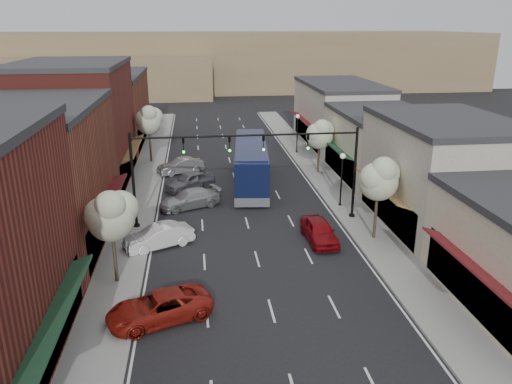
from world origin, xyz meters
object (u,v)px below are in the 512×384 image
object	(u,v)px
lamp_post_far	(297,127)
parked_car_b	(159,237)
signal_mast_left	(167,165)
parked_car_d	(190,181)
signal_mast_right	(324,160)
parked_car_e	(181,166)
tree_right_far	(320,133)
coach_bus	(251,163)
lamp_post_near	(342,171)
parked_car_a	(159,307)
tree_left_far	(149,120)
parked_car_c	(190,199)
tree_left_near	(111,214)
red_hatchback	(319,231)
tree_right_near	(380,178)

from	to	relation	value
lamp_post_far	parked_car_b	xyz separation A→B (m)	(-14.00, -23.44, -2.25)
signal_mast_left	parked_car_d	xyz separation A→B (m)	(1.41, 8.46, -3.83)
signal_mast_right	parked_car_e	world-z (taller)	signal_mast_right
tree_right_far	coach_bus	xyz separation A→B (m)	(-7.02, -2.87, -1.96)
lamp_post_near	parked_car_a	size ratio (longest dim) A/B	0.85
signal_mast_left	lamp_post_far	distance (m)	24.14
signal_mast_left	parked_car_e	size ratio (longest dim) A/B	1.82
tree_left_far	parked_car_c	size ratio (longest dim) A/B	1.23
tree_right_far	tree_left_near	bearing A→B (deg)	-129.69
signal_mast_left	coach_bus	xyz separation A→B (m)	(6.95, 9.07, -2.59)
parked_car_b	parked_car_c	size ratio (longest dim) A/B	0.91
lamp_post_far	red_hatchback	size ratio (longest dim) A/B	0.98
red_hatchback	parked_car_d	size ratio (longest dim) A/B	0.97
tree_right_near	parked_car_e	bearing A→B (deg)	127.28
parked_car_b	tree_right_near	bearing A→B (deg)	62.24
tree_right_far	tree_left_far	bearing A→B (deg)	160.13
parked_car_d	parked_car_e	xyz separation A→B (m)	(-0.90, 5.16, -0.05)
signal_mast_right	lamp_post_far	bearing A→B (deg)	83.78
tree_left_near	parked_car_a	world-z (taller)	tree_left_near
coach_bus	parked_car_d	distance (m)	5.71
tree_left_near	parked_car_e	world-z (taller)	tree_left_near
parked_car_a	parked_car_b	xyz separation A→B (m)	(-0.54, 8.69, 0.03)
tree_left_near	lamp_post_far	distance (m)	32.35
coach_bus	parked_car_e	distance (m)	7.99
tree_left_far	coach_bus	size ratio (longest dim) A/B	0.47
coach_bus	parked_car_a	xyz separation A→B (m)	(-6.99, -21.20, -1.31)
tree_left_far	parked_car_d	bearing A→B (deg)	-66.93
signal_mast_right	signal_mast_left	world-z (taller)	same
lamp_post_far	parked_car_e	world-z (taller)	lamp_post_far
tree_right_far	coach_bus	bearing A→B (deg)	-157.73
tree_left_far	lamp_post_near	bearing A→B (deg)	-43.89
lamp_post_far	parked_car_a	world-z (taller)	lamp_post_far
tree_right_far	parked_car_c	world-z (taller)	tree_right_far
red_hatchback	parked_car_e	world-z (taller)	red_hatchback
signal_mast_left	parked_car_c	size ratio (longest dim) A/B	1.65
tree_right_near	tree_left_near	bearing A→B (deg)	-166.45
parked_car_b	parked_car_e	bearing A→B (deg)	151.01
tree_right_far	parked_car_c	xyz separation A→B (m)	(-12.55, -8.10, -3.27)
coach_bus	tree_right_near	bearing A→B (deg)	-56.14
lamp_post_far	parked_car_a	distance (m)	34.91
tree_left_far	red_hatchback	distance (m)	25.55
signal_mast_right	parked_car_d	xyz separation A→B (m)	(-9.84, 8.46, -3.83)
tree_left_near	parked_car_d	bearing A→B (deg)	76.26
red_hatchback	parked_car_b	bearing A→B (deg)	174.91
coach_bus	parked_car_a	world-z (taller)	coach_bus
tree_right_near	parked_car_b	xyz separation A→B (m)	(-14.55, 0.61, -3.70)
lamp_post_near	parked_car_b	xyz separation A→B (m)	(-14.00, -5.94, -2.25)
signal_mast_left	tree_left_near	xyz separation A→B (m)	(-2.63, -8.05, -0.40)
tree_left_near	parked_car_d	xyz separation A→B (m)	(4.04, 16.52, -3.43)
tree_right_near	parked_car_b	size ratio (longest dim) A/B	1.31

